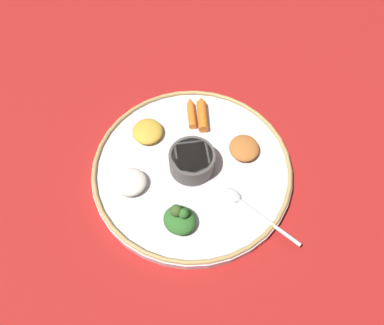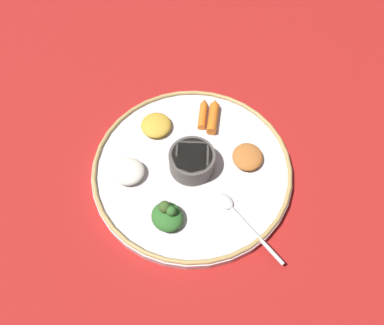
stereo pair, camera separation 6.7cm
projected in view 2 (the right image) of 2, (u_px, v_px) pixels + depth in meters
The scene contains 11 objects.
ground_plane at pixel (192, 172), 0.70m from camera, with size 2.40×2.40×0.00m, color maroon.
platter at pixel (192, 169), 0.69m from camera, with size 0.37×0.37×0.02m, color silver.
platter_rim at pixel (192, 166), 0.68m from camera, with size 0.37×0.37×0.01m, color tan.
center_bowl at pixel (192, 161), 0.67m from camera, with size 0.08×0.08×0.04m.
spoon at pixel (239, 216), 0.63m from camera, with size 0.15×0.08×0.01m.
greens_pile at pixel (167, 215), 0.62m from camera, with size 0.07×0.07×0.04m.
carrot_near_spoon at pixel (213, 116), 0.73m from camera, with size 0.04×0.08×0.02m.
carrot_outer at pixel (203, 113), 0.74m from camera, with size 0.04×0.08×0.02m.
mound_rice_white at pixel (128, 171), 0.67m from camera, with size 0.06×0.06×0.02m, color silver.
mound_chickpea at pixel (248, 157), 0.68m from camera, with size 0.06×0.06×0.02m, color #B2662D.
mound_lentil_yellow at pixel (156, 125), 0.72m from camera, with size 0.06×0.06×0.02m, color gold.
Camera 2 is at (-0.15, 0.32, 0.61)m, focal length 34.34 mm.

